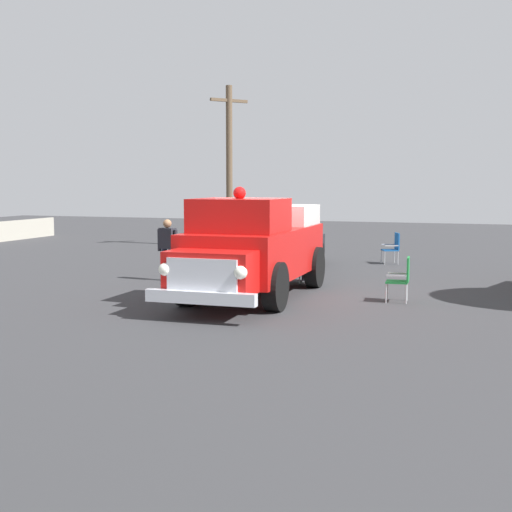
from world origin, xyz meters
name	(u,v)px	position (x,y,z in m)	size (l,w,h in m)	color
ground_plane	(270,291)	(0.00, 0.00, 0.00)	(60.00, 60.00, 0.00)	#333335
vintage_fire_truck	(253,246)	(0.98, -0.10, 1.20)	(5.98, 2.38, 2.59)	black
classic_hot_rod	(284,244)	(-4.60, -1.02, 0.75)	(4.45, 2.10, 1.46)	black
lawn_chair_near_truck	(308,261)	(-1.71, 0.51, 0.59)	(0.60, 0.61, 1.02)	#B7BABF
lawn_chair_by_car	(402,276)	(0.50, 3.28, 0.59)	(0.55, 0.53, 1.02)	#B7BABF
lawn_chair_spare	(393,246)	(-6.79, 2.07, 0.59)	(0.65, 0.65, 1.02)	#B7BABF
spectator_seated	(308,256)	(-1.84, 0.48, 0.70)	(0.61, 0.50, 1.29)	#383842
spectator_standing	(168,245)	(-0.89, -3.21, 0.96)	(0.32, 0.65, 1.68)	#2D334C
utility_pole	(229,164)	(-10.66, -5.17, 3.41)	(1.40, 1.16, 6.54)	brown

